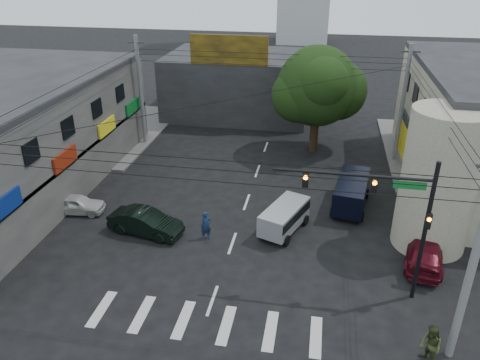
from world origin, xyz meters
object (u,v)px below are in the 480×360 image
(utility_pole_far_left, at_px, (141,92))
(silver_minivan, at_px, (284,219))
(street_tree, at_px, (317,86))
(navy_van, at_px, (351,194))
(pedestrian_olive, at_px, (430,346))
(utility_pole_far_right, at_px, (402,105))
(maroon_sedan, at_px, (425,251))
(traffic_officer, at_px, (206,226))
(traffic_gantry, at_px, (390,207))
(white_compact, at_px, (77,204))
(utility_pole_near_right, at_px, (473,264))
(dark_sedan, at_px, (145,222))

(utility_pole_far_left, xyz_separation_m, silver_minivan, (13.29, -12.13, -3.77))
(street_tree, bearing_deg, navy_van, -73.40)
(pedestrian_olive, bearing_deg, utility_pole_far_left, -161.48)
(utility_pole_far_right, relative_size, navy_van, 1.81)
(maroon_sedan, xyz_separation_m, pedestrian_olive, (-1.02, -7.24, 0.28))
(traffic_officer, bearing_deg, navy_van, 4.57)
(pedestrian_olive, bearing_deg, street_tree, 169.08)
(traffic_gantry, xyz_separation_m, navy_van, (-1.03, 8.61, -3.86))
(traffic_gantry, bearing_deg, traffic_officer, 161.12)
(traffic_officer, bearing_deg, street_tree, 41.12)
(street_tree, xyz_separation_m, white_compact, (-14.50, -13.27, -4.87))
(utility_pole_near_right, relative_size, utility_pole_far_right, 1.00)
(maroon_sedan, bearing_deg, utility_pole_near_right, 100.40)
(utility_pole_far_left, distance_m, dark_sedan, 15.29)
(maroon_sedan, height_order, navy_van, navy_van)
(utility_pole_near_right, distance_m, traffic_officer, 14.32)
(pedestrian_olive, bearing_deg, navy_van, 167.04)
(utility_pole_far_left, relative_size, pedestrian_olive, 4.75)
(maroon_sedan, relative_size, silver_minivan, 1.20)
(navy_van, bearing_deg, utility_pole_near_right, -154.28)
(traffic_gantry, distance_m, silver_minivan, 8.07)
(utility_pole_far_right, distance_m, silver_minivan, 14.86)
(traffic_officer, bearing_deg, maroon_sedan, -28.95)
(street_tree, height_order, dark_sedan, street_tree)
(street_tree, distance_m, white_compact, 20.25)
(utility_pole_far_right, height_order, traffic_officer, utility_pole_far_right)
(utility_pole_near_right, distance_m, white_compact, 22.91)
(white_compact, xyz_separation_m, pedestrian_olive, (19.98, -8.92, 0.36))
(traffic_gantry, bearing_deg, navy_van, 96.79)
(street_tree, height_order, navy_van, street_tree)
(utility_pole_far_left, height_order, dark_sedan, utility_pole_far_left)
(street_tree, bearing_deg, traffic_gantry, -78.01)
(street_tree, xyz_separation_m, navy_van, (2.80, -9.39, -4.50))
(street_tree, distance_m, dark_sedan, 18.12)
(maroon_sedan, xyz_separation_m, silver_minivan, (-7.71, 1.82, 0.14))
(traffic_officer, xyz_separation_m, pedestrian_olive, (11.07, -7.40, 0.09))
(traffic_gantry, xyz_separation_m, maroon_sedan, (2.68, 3.06, -4.14))
(utility_pole_near_right, distance_m, maroon_sedan, 7.63)
(silver_minivan, bearing_deg, utility_pole_far_right, -11.62)
(street_tree, height_order, utility_pole_near_right, utility_pole_near_right)
(street_tree, height_order, traffic_officer, street_tree)
(traffic_gantry, distance_m, utility_pole_near_right, 4.41)
(utility_pole_near_right, height_order, traffic_officer, utility_pole_near_right)
(dark_sedan, xyz_separation_m, maroon_sedan, (15.76, -0.11, -0.05))
(utility_pole_far_left, height_order, pedestrian_olive, utility_pole_far_left)
(utility_pole_far_left, relative_size, navy_van, 1.81)
(utility_pole_near_right, relative_size, maroon_sedan, 1.83)
(street_tree, height_order, pedestrian_olive, street_tree)
(street_tree, distance_m, pedestrian_olive, 23.29)
(maroon_sedan, distance_m, traffic_officer, 12.08)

